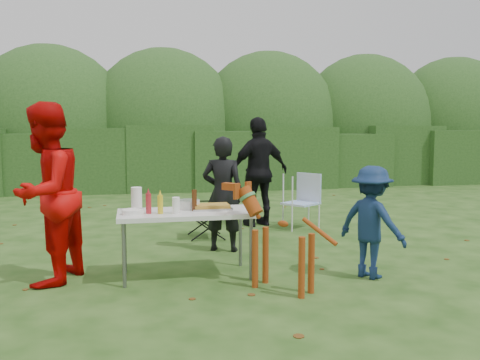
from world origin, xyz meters
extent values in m
plane|color=#1E4211|center=(0.00, 0.00, 0.00)|extent=(80.00, 80.00, 0.00)
cube|color=#23471C|center=(0.00, 8.00, 0.85)|extent=(22.00, 1.40, 1.70)
ellipsoid|color=#3D6628|center=(0.00, 9.60, 1.60)|extent=(20.00, 2.60, 3.20)
cube|color=silver|center=(-0.39, -0.06, 0.71)|extent=(1.50, 0.70, 0.05)
cylinder|color=slate|center=(-1.07, -0.34, 0.34)|extent=(0.04, 0.04, 0.69)
cylinder|color=slate|center=(0.29, -0.34, 0.34)|extent=(0.04, 0.04, 0.69)
cylinder|color=slate|center=(-1.07, 0.22, 0.34)|extent=(0.04, 0.04, 0.69)
cylinder|color=slate|center=(0.29, 0.22, 0.34)|extent=(0.04, 0.04, 0.69)
imported|color=black|center=(0.22, 1.02, 0.78)|extent=(0.66, 0.56, 1.55)
imported|color=#C10604|center=(-1.87, 0.01, 0.97)|extent=(1.03, 1.15, 1.94)
imported|color=black|center=(1.13, 2.63, 0.92)|extent=(1.16, 0.73, 1.84)
imported|color=#11264A|center=(1.62, -0.53, 0.62)|extent=(0.82, 0.93, 1.25)
cube|color=#B7B7BA|center=(-0.09, 0.03, 0.75)|extent=(0.45, 0.30, 0.02)
cube|color=#B1842D|center=(-0.09, 0.03, 0.78)|extent=(0.40, 0.26, 0.04)
cylinder|color=gold|center=(-0.68, -0.16, 0.84)|extent=(0.06, 0.06, 0.20)
cylinder|color=#A31F27|center=(-0.80, -0.12, 0.85)|extent=(0.06, 0.06, 0.22)
cylinder|color=#47230F|center=(-0.30, -0.06, 0.86)|extent=(0.06, 0.06, 0.24)
cylinder|color=white|center=(-0.93, 0.14, 0.87)|extent=(0.12, 0.12, 0.26)
cylinder|color=white|center=(-0.51, -0.19, 0.83)|extent=(0.08, 0.08, 0.18)
cylinder|color=silver|center=(-0.34, 0.12, 0.79)|extent=(0.26, 0.26, 0.10)
cylinder|color=white|center=(-0.97, -0.12, 0.77)|extent=(0.24, 0.24, 0.05)
camera|label=1|loc=(-0.97, -5.64, 1.68)|focal=38.00mm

